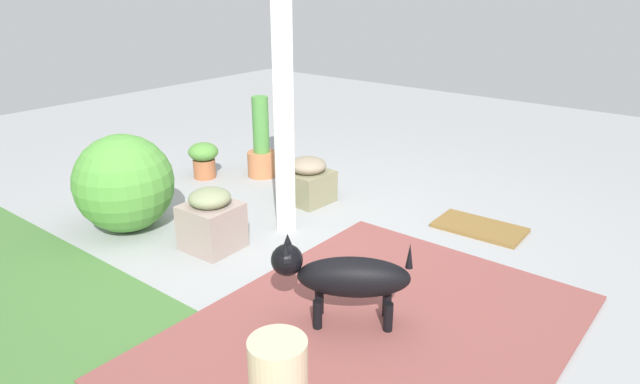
{
  "coord_description": "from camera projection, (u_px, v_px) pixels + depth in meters",
  "views": [
    {
      "loc": [
        -2.34,
        2.75,
        1.82
      ],
      "look_at": [
        -0.08,
        -0.09,
        0.43
      ],
      "focal_mm": 31.59,
      "sensor_mm": 36.0,
      "label": 1
    }
  ],
  "objects": [
    {
      "name": "stone_planter_mid",
      "position": [
        211.0,
        221.0,
        3.96
      ],
      "size": [
        0.38,
        0.37,
        0.45
      ],
      "color": "gray",
      "rests_on": "ground"
    },
    {
      "name": "round_shrub",
      "position": [
        124.0,
        183.0,
        4.21
      ],
      "size": [
        0.74,
        0.74,
        0.74
      ],
      "primitive_type": "sphere",
      "color": "#51963B",
      "rests_on": "ground"
    },
    {
      "name": "terracotta_pot_broad",
      "position": [
        204.0,
        158.0,
        5.38
      ],
      "size": [
        0.28,
        0.28,
        0.34
      ],
      "color": "#A9603B",
      "rests_on": "ground"
    },
    {
      "name": "brick_path",
      "position": [
        371.0,
        335.0,
        3.04
      ],
      "size": [
        1.8,
        2.4,
        0.02
      ],
      "primitive_type": "cube",
      "color": "brown",
      "rests_on": "ground"
    },
    {
      "name": "terracotta_pot_tall",
      "position": [
        262.0,
        148.0,
        5.4
      ],
      "size": [
        0.28,
        0.28,
        0.78
      ],
      "color": "#BB7147",
      "rests_on": "ground"
    },
    {
      "name": "doormat",
      "position": [
        480.0,
        228.0,
        4.32
      ],
      "size": [
        0.67,
        0.4,
        0.03
      ],
      "primitive_type": "cube",
      "rotation": [
        0.0,
        0.0,
        0.03
      ],
      "color": "brown",
      "rests_on": "ground"
    },
    {
      "name": "stone_planter_nearest",
      "position": [
        308.0,
        181.0,
        4.81
      ],
      "size": [
        0.38,
        0.38,
        0.4
      ],
      "color": "gray",
      "rests_on": "ground"
    },
    {
      "name": "porch_pillar",
      "position": [
        283.0,
        79.0,
        3.9
      ],
      "size": [
        0.1,
        0.1,
        2.32
      ],
      "primitive_type": "cube",
      "color": "white",
      "rests_on": "ground"
    },
    {
      "name": "dog",
      "position": [
        344.0,
        276.0,
        3.04
      ],
      "size": [
        0.7,
        0.55,
        0.52
      ],
      "color": "black",
      "rests_on": "ground"
    },
    {
      "name": "ceramic_urn",
      "position": [
        278.0,
        382.0,
        2.39
      ],
      "size": [
        0.26,
        0.26,
        0.41
      ],
      "primitive_type": "cylinder",
      "color": "beige",
      "rests_on": "ground"
    },
    {
      "name": "ground_plane",
      "position": [
        303.0,
        249.0,
        4.02
      ],
      "size": [
        12.0,
        12.0,
        0.0
      ],
      "primitive_type": "plane",
      "color": "#9A9D9E"
    }
  ]
}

